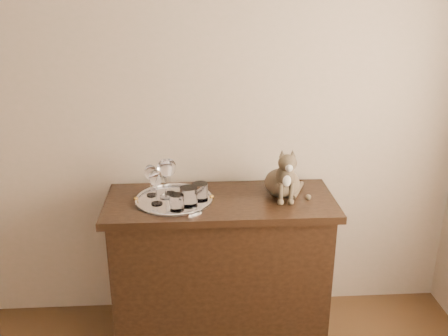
# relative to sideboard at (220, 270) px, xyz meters

# --- Properties ---
(wall_back) EXTENTS (4.00, 0.10, 2.70)m
(wall_back) POSITION_rel_sideboard_xyz_m (-0.60, 0.31, 0.93)
(wall_back) COLOR tan
(wall_back) RESTS_ON ground
(sideboard) EXTENTS (1.20, 0.50, 0.85)m
(sideboard) POSITION_rel_sideboard_xyz_m (0.00, 0.00, 0.00)
(sideboard) COLOR black
(sideboard) RESTS_ON ground
(tray) EXTENTS (0.40, 0.40, 0.01)m
(tray) POSITION_rel_sideboard_xyz_m (-0.24, -0.01, 0.43)
(tray) COLOR silver
(tray) RESTS_ON sideboard
(wine_glass_a) EXTENTS (0.06, 0.06, 0.17)m
(wine_glass_a) POSITION_rel_sideboard_xyz_m (-0.36, 0.06, 0.52)
(wine_glass_a) COLOR white
(wine_glass_a) RESTS_ON tray
(wine_glass_b) EXTENTS (0.07, 0.07, 0.20)m
(wine_glass_b) POSITION_rel_sideboard_xyz_m (-0.26, 0.07, 0.53)
(wine_glass_b) COLOR silver
(wine_glass_b) RESTS_ON tray
(wine_glass_c) EXTENTS (0.07, 0.07, 0.18)m
(wine_glass_c) POSITION_rel_sideboard_xyz_m (-0.33, -0.05, 0.53)
(wine_glass_c) COLOR white
(wine_glass_c) RESTS_ON tray
(wine_glass_d) EXTENTS (0.08, 0.08, 0.21)m
(wine_glass_d) POSITION_rel_sideboard_xyz_m (-0.28, 0.03, 0.54)
(wine_glass_d) COLOR white
(wine_glass_d) RESTS_ON tray
(tumbler_a) EXTENTS (0.09, 0.09, 0.10)m
(tumbler_a) POSITION_rel_sideboard_xyz_m (-0.16, -0.09, 0.48)
(tumbler_a) COLOR white
(tumbler_a) RESTS_ON tray
(tumbler_b) EXTENTS (0.07, 0.07, 0.08)m
(tumbler_b) POSITION_rel_sideboard_xyz_m (-0.22, -0.13, 0.47)
(tumbler_b) COLOR white
(tumbler_b) RESTS_ON tray
(tumbler_c) EXTENTS (0.08, 0.08, 0.09)m
(tumbler_c) POSITION_rel_sideboard_xyz_m (-0.10, -0.02, 0.48)
(tumbler_c) COLOR silver
(tumbler_c) RESTS_ON tray
(cat) EXTENTS (0.29, 0.27, 0.29)m
(cat) POSITION_rel_sideboard_xyz_m (0.33, 0.03, 0.57)
(cat) COLOR #483A2B
(cat) RESTS_ON sideboard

